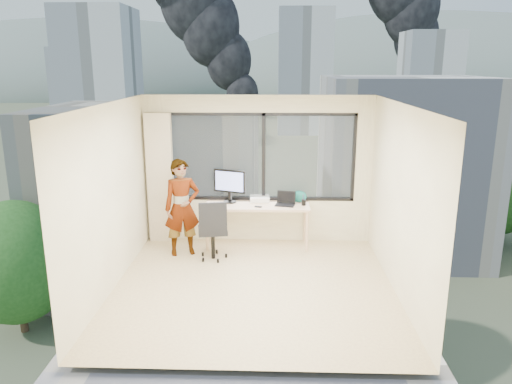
{
  "coord_description": "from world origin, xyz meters",
  "views": [
    {
      "loc": [
        0.26,
        -6.49,
        3.11
      ],
      "look_at": [
        0.0,
        1.0,
        1.15
      ],
      "focal_mm": 34.46,
      "sensor_mm": 36.0,
      "label": 1
    }
  ],
  "objects_px": {
    "desk": "(257,225)",
    "game_console": "(260,198)",
    "person": "(182,207)",
    "monitor": "(230,186)",
    "handbag": "(299,196)",
    "chair": "(213,228)",
    "laptop": "(285,199)"
  },
  "relations": [
    {
      "from": "monitor",
      "to": "handbag",
      "type": "relative_size",
      "value": 2.19
    },
    {
      "from": "chair",
      "to": "monitor",
      "type": "bearing_deg",
      "value": 64.54
    },
    {
      "from": "desk",
      "to": "chair",
      "type": "relative_size",
      "value": 1.74
    },
    {
      "from": "chair",
      "to": "laptop",
      "type": "bearing_deg",
      "value": 17.09
    },
    {
      "from": "chair",
      "to": "monitor",
      "type": "relative_size",
      "value": 1.75
    },
    {
      "from": "person",
      "to": "game_console",
      "type": "height_order",
      "value": "person"
    },
    {
      "from": "desk",
      "to": "monitor",
      "type": "height_order",
      "value": "monitor"
    },
    {
      "from": "desk",
      "to": "game_console",
      "type": "xyz_separation_m",
      "value": [
        0.03,
        0.26,
        0.42
      ]
    },
    {
      "from": "monitor",
      "to": "desk",
      "type": "bearing_deg",
      "value": 3.16
    },
    {
      "from": "desk",
      "to": "handbag",
      "type": "height_order",
      "value": "handbag"
    },
    {
      "from": "monitor",
      "to": "game_console",
      "type": "bearing_deg",
      "value": 31.74
    },
    {
      "from": "person",
      "to": "monitor",
      "type": "bearing_deg",
      "value": 16.69
    },
    {
      "from": "person",
      "to": "handbag",
      "type": "height_order",
      "value": "person"
    },
    {
      "from": "person",
      "to": "handbag",
      "type": "relative_size",
      "value": 6.0
    },
    {
      "from": "handbag",
      "to": "chair",
      "type": "bearing_deg",
      "value": -169.52
    },
    {
      "from": "laptop",
      "to": "game_console",
      "type": "bearing_deg",
      "value": 160.02
    },
    {
      "from": "desk",
      "to": "chair",
      "type": "xyz_separation_m",
      "value": [
        -0.71,
        -0.61,
        0.14
      ]
    },
    {
      "from": "desk",
      "to": "game_console",
      "type": "height_order",
      "value": "game_console"
    },
    {
      "from": "monitor",
      "to": "laptop",
      "type": "bearing_deg",
      "value": 9.99
    },
    {
      "from": "chair",
      "to": "handbag",
      "type": "bearing_deg",
      "value": 19.86
    },
    {
      "from": "chair",
      "to": "game_console",
      "type": "distance_m",
      "value": 1.17
    },
    {
      "from": "chair",
      "to": "person",
      "type": "xyz_separation_m",
      "value": [
        -0.53,
        0.2,
        0.29
      ]
    },
    {
      "from": "desk",
      "to": "chair",
      "type": "distance_m",
      "value": 0.95
    },
    {
      "from": "chair",
      "to": "laptop",
      "type": "xyz_separation_m",
      "value": [
        1.19,
        0.59,
        0.34
      ]
    },
    {
      "from": "person",
      "to": "laptop",
      "type": "height_order",
      "value": "person"
    },
    {
      "from": "game_console",
      "to": "handbag",
      "type": "xyz_separation_m",
      "value": [
        0.69,
        -0.07,
        0.06
      ]
    },
    {
      "from": "desk",
      "to": "person",
      "type": "bearing_deg",
      "value": -161.48
    },
    {
      "from": "chair",
      "to": "handbag",
      "type": "distance_m",
      "value": 1.67
    },
    {
      "from": "game_console",
      "to": "laptop",
      "type": "height_order",
      "value": "laptop"
    },
    {
      "from": "desk",
      "to": "game_console",
      "type": "distance_m",
      "value": 0.49
    },
    {
      "from": "desk",
      "to": "laptop",
      "type": "distance_m",
      "value": 0.68
    },
    {
      "from": "chair",
      "to": "monitor",
      "type": "distance_m",
      "value": 0.95
    }
  ]
}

